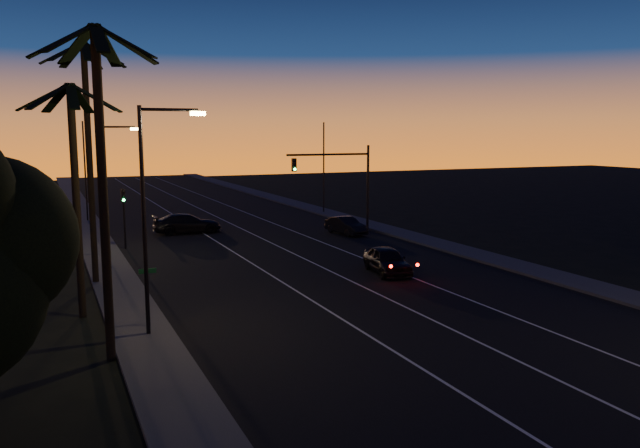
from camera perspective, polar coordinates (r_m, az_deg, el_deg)
name	(u,v)px	position (r m, az deg, el deg)	size (l,w,h in m)	color
road	(308,265)	(38.08, -1.14, -3.74)	(20.00, 170.00, 0.01)	black
sidewalk_left	(116,281)	(35.38, -18.18, -4.98)	(2.40, 170.00, 0.16)	#3B3B38
sidewalk_right	(459,250)	(43.56, 12.58, -2.31)	(2.40, 170.00, 0.16)	#3B3B38
lane_stripe_left	(261,269)	(37.05, -5.43, -4.10)	(0.12, 160.00, 0.01)	silver
lane_stripe_mid	(315,264)	(38.27, -0.45, -3.66)	(0.12, 160.00, 0.01)	silver
lane_stripe_right	(366,259)	(39.77, 4.19, -3.23)	(0.12, 160.00, 0.01)	silver
palm_near	(101,160)	(22.42, -19.37, 5.56)	(4.25, 4.16, 11.53)	black
palm_mid	(75,174)	(28.41, -21.51, 4.28)	(4.25, 4.16, 10.03)	black
palm_far	(88,140)	(34.41, -20.42, 7.21)	(4.25, 4.16, 12.53)	black
streetlight_left_near	(151,203)	(24.76, -15.18, 1.89)	(2.55, 0.26, 9.00)	black
streetlight_left_far	(107,178)	(42.60, -18.91, 3.97)	(2.55, 0.26, 8.50)	black
street_sign	(148,290)	(26.36, -15.43, -5.84)	(0.70, 0.06, 2.60)	black
signal_mast	(342,174)	(49.39, 1.99, 4.63)	(7.10, 0.41, 7.00)	black
signal_post	(124,208)	(44.88, -17.50, 1.45)	(0.28, 0.37, 4.20)	black
far_pole_left	(85,172)	(59.53, -20.68, 4.46)	(0.14, 0.14, 9.00)	black
far_pole_right	(324,168)	(61.90, 0.34, 5.13)	(0.14, 0.14, 9.00)	black
lead_car	(387,260)	(35.85, 6.16, -3.32)	(2.54, 5.13, 1.50)	black
right_car	(346,226)	(49.36, 2.38, -0.15)	(2.03, 4.31, 1.37)	black
cross_car	(187,223)	(50.95, -12.05, 0.05)	(5.47, 2.38, 1.57)	black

